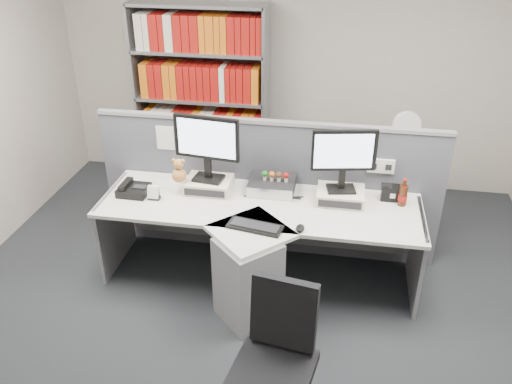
% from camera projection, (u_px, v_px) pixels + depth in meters
% --- Properties ---
extents(ground, '(5.50, 5.50, 0.00)m').
position_uv_depth(ground, '(241.00, 342.00, 3.92)').
color(ground, '#282B2F').
rests_on(ground, ground).
extents(room_shell, '(5.04, 5.54, 2.72)m').
position_uv_depth(room_shell, '(237.00, 113.00, 3.06)').
color(room_shell, '#AEA79B').
rests_on(room_shell, ground).
extents(partition, '(3.00, 0.08, 1.27)m').
position_uv_depth(partition, '(268.00, 187.00, 4.69)').
color(partition, '#52535D').
rests_on(partition, ground).
extents(desk, '(2.60, 1.20, 0.72)m').
position_uv_depth(desk, '(255.00, 246.00, 4.22)').
color(desk, silver).
rests_on(desk, ground).
extents(monitor_riser_left, '(0.38, 0.31, 0.10)m').
position_uv_depth(monitor_riser_left, '(209.00, 185.00, 4.47)').
color(monitor_riser_left, beige).
rests_on(monitor_riser_left, desk).
extents(monitor_riser_right, '(0.38, 0.31, 0.10)m').
position_uv_depth(monitor_riser_right, '(340.00, 196.00, 4.30)').
color(monitor_riser_right, beige).
rests_on(monitor_riser_right, desk).
extents(monitor_left, '(0.55, 0.20, 0.56)m').
position_uv_depth(monitor_left, '(207.00, 143.00, 4.29)').
color(monitor_left, black).
rests_on(monitor_left, monitor_riser_left).
extents(monitor_right, '(0.51, 0.20, 0.52)m').
position_uv_depth(monitor_right, '(344.00, 155.00, 4.13)').
color(monitor_right, black).
rests_on(monitor_right, monitor_riser_right).
extents(desktop_pc, '(0.38, 0.34, 0.10)m').
position_uv_depth(desktop_pc, '(272.00, 185.00, 4.46)').
color(desktop_pc, black).
rests_on(desktop_pc, desk).
extents(figurines, '(0.23, 0.05, 0.09)m').
position_uv_depth(figurines, '(275.00, 175.00, 4.40)').
color(figurines, beige).
rests_on(figurines, desktop_pc).
extents(keyboard, '(0.44, 0.23, 0.03)m').
position_uv_depth(keyboard, '(255.00, 227.00, 3.96)').
color(keyboard, black).
rests_on(keyboard, desk).
extents(mouse, '(0.06, 0.10, 0.04)m').
position_uv_depth(mouse, '(300.00, 228.00, 3.93)').
color(mouse, black).
rests_on(mouse, desk).
extents(desk_phone, '(0.25, 0.23, 0.10)m').
position_uv_depth(desk_phone, '(133.00, 190.00, 4.42)').
color(desk_phone, black).
rests_on(desk_phone, desk).
extents(desk_calendar, '(0.10, 0.07, 0.12)m').
position_uv_depth(desk_calendar, '(154.00, 193.00, 4.33)').
color(desk_calendar, black).
rests_on(desk_calendar, desk).
extents(plush_toy, '(0.12, 0.12, 0.21)m').
position_uv_depth(plush_toy, '(179.00, 172.00, 4.36)').
color(plush_toy, '#B97C3D').
rests_on(plush_toy, monitor_riser_left).
extents(speaker, '(0.19, 0.10, 0.12)m').
position_uv_depth(speaker, '(392.00, 193.00, 4.32)').
color(speaker, black).
rests_on(speaker, desk).
extents(cola_bottle, '(0.07, 0.07, 0.23)m').
position_uv_depth(cola_bottle, '(403.00, 195.00, 4.23)').
color(cola_bottle, '#3F190A').
rests_on(cola_bottle, desk).
extents(shelving_unit, '(1.41, 0.40, 2.00)m').
position_uv_depth(shelving_unit, '(202.00, 102.00, 5.70)').
color(shelving_unit, gray).
rests_on(shelving_unit, ground).
extents(filing_cabinet, '(0.45, 0.61, 0.70)m').
position_uv_depth(filing_cabinet, '(397.00, 188.00, 5.30)').
color(filing_cabinet, gray).
rests_on(filing_cabinet, ground).
extents(desk_fan, '(0.27, 0.16, 0.46)m').
position_uv_depth(desk_fan, '(406.00, 129.00, 4.99)').
color(desk_fan, white).
rests_on(desk_fan, filing_cabinet).
extents(office_chair, '(0.63, 0.63, 0.96)m').
position_uv_depth(office_chair, '(276.00, 357.00, 3.11)').
color(office_chair, silver).
rests_on(office_chair, ground).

